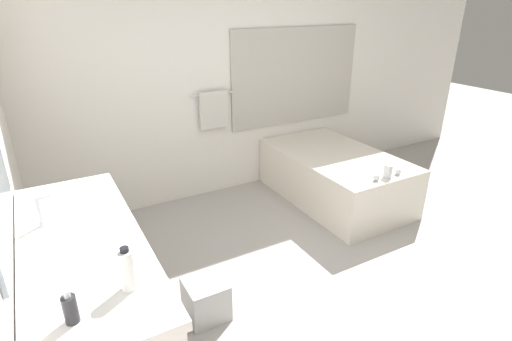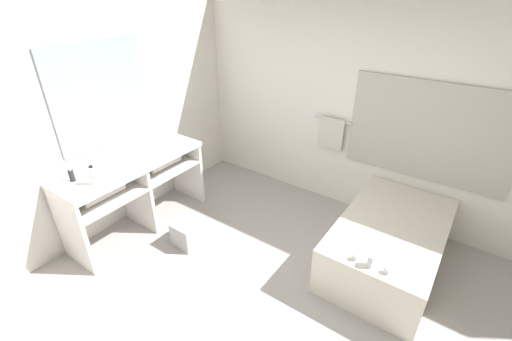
# 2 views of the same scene
# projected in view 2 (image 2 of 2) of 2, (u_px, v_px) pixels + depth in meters

# --- Properties ---
(ground_plane) EXTENTS (16.00, 16.00, 0.00)m
(ground_plane) POSITION_uv_depth(u_px,v_px,m) (252.00, 316.00, 3.11)
(ground_plane) COLOR #A8A39E
(ground_plane) RESTS_ON ground
(wall_back_with_blinds) EXTENTS (7.40, 0.13, 2.70)m
(wall_back_with_blinds) POSITION_uv_depth(u_px,v_px,m) (363.00, 109.00, 4.03)
(wall_back_with_blinds) COLOR white
(wall_back_with_blinds) RESTS_ON ground_plane
(wall_left_with_mirror) EXTENTS (0.08, 7.40, 2.70)m
(wall_left_with_mirror) POSITION_uv_depth(u_px,v_px,m) (78.00, 124.00, 3.57)
(wall_left_with_mirror) COLOR white
(wall_left_with_mirror) RESTS_ON ground_plane
(vanity_counter) EXTENTS (0.61, 1.68, 0.90)m
(vanity_counter) POSITION_uv_depth(u_px,v_px,m) (136.00, 179.00, 3.96)
(vanity_counter) COLOR white
(vanity_counter) RESTS_ON ground_plane
(sink_faucet) EXTENTS (0.09, 0.04, 0.18)m
(sink_faucet) POSITION_uv_depth(u_px,v_px,m) (138.00, 142.00, 4.05)
(sink_faucet) COLOR silver
(sink_faucet) RESTS_ON vanity_counter
(bathtub) EXTENTS (0.97, 1.64, 0.66)m
(bathtub) POSITION_uv_depth(u_px,v_px,m) (389.00, 242.00, 3.55)
(bathtub) COLOR silver
(bathtub) RESTS_ON ground_plane
(water_bottle_1) EXTENTS (0.07, 0.07, 0.21)m
(water_bottle_1) POSITION_uv_depth(u_px,v_px,m) (93.00, 176.00, 3.34)
(water_bottle_1) COLOR silver
(water_bottle_1) RESTS_ON vanity_counter
(soap_dispenser) EXTENTS (0.06, 0.06, 0.15)m
(soap_dispenser) POSITION_uv_depth(u_px,v_px,m) (72.00, 175.00, 3.42)
(soap_dispenser) COLOR #28282D
(soap_dispenser) RESTS_ON vanity_counter
(waste_bin) EXTENTS (0.28, 0.28, 0.29)m
(waste_bin) POSITION_uv_depth(u_px,v_px,m) (187.00, 233.00, 3.90)
(waste_bin) COLOR #B2B2B2
(waste_bin) RESTS_ON ground_plane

